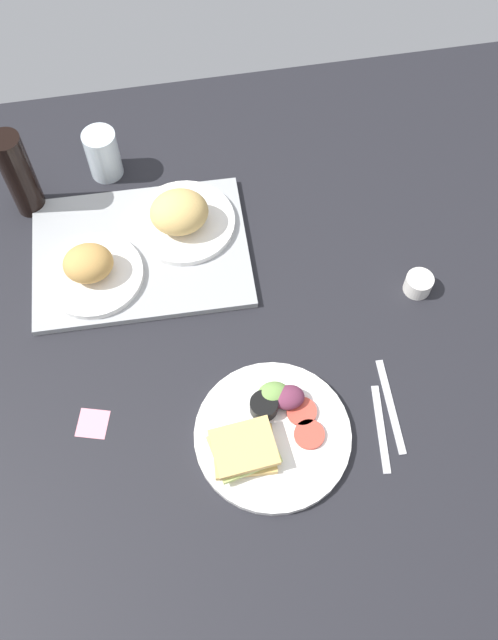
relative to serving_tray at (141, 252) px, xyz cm
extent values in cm
cube|color=black|center=(17.31, -24.90, -2.30)|extent=(190.00, 150.00, 3.00)
cube|color=#9EA0A3|center=(0.00, 0.00, 0.00)|extent=(45.96, 34.32, 1.60)
cylinder|color=white|center=(-10.00, -5.00, 1.50)|extent=(20.39, 20.39, 1.40)
ellipsoid|color=tan|center=(-10.25, -4.87, 5.64)|extent=(10.09, 8.71, 6.88)
cylinder|color=white|center=(10.00, 5.00, 1.50)|extent=(21.81, 21.81, 1.40)
ellipsoid|color=#DBB266|center=(9.24, 4.07, 6.37)|extent=(12.23, 10.56, 8.34)
cylinder|color=white|center=(19.63, -44.58, 0.00)|extent=(28.71, 28.71, 1.60)
cube|color=#DBB266|center=(13.89, -47.17, 1.50)|extent=(11.56, 9.69, 1.40)
cube|color=#B2C66B|center=(13.89, -47.17, 2.70)|extent=(12.57, 11.01, 1.00)
cube|color=#DBB266|center=(13.89, -47.17, 3.90)|extent=(11.74, 9.92, 1.40)
cylinder|color=#D14738|center=(26.09, -46.02, 1.20)|extent=(5.60, 5.60, 0.80)
cylinder|color=#D14738|center=(25.66, -41.43, 1.20)|extent=(5.60, 5.60, 0.80)
cylinder|color=black|center=(18.92, -39.56, 2.30)|extent=(5.20, 5.20, 3.00)
cylinder|color=#EFEACC|center=(18.92, -39.56, 3.40)|extent=(4.26, 4.26, 0.60)
ellipsoid|color=#729E4C|center=(21.07, -37.69, 2.60)|extent=(6.00, 4.80, 3.60)
ellipsoid|color=#6B2D47|center=(23.65, -38.84, 2.60)|extent=(6.00, 4.80, 3.60)
cylinder|color=silver|center=(-5.28, 23.92, 5.06)|extent=(7.34, 7.34, 11.72)
cylinder|color=black|center=(-22.37, 16.96, 9.66)|extent=(6.40, 6.40, 20.92)
cylinder|color=silver|center=(54.94, -18.60, 1.20)|extent=(5.60, 5.60, 4.00)
cube|color=#B7B7BC|center=(39.63, -46.58, -0.55)|extent=(3.64, 17.04, 0.50)
cube|color=#B7B7BC|center=(42.63, -42.58, -0.55)|extent=(2.13, 19.04, 0.50)
cube|color=pink|center=(-12.70, -36.24, -0.74)|extent=(6.95, 6.95, 0.12)
camera|label=1|loc=(8.10, -84.69, 119.24)|focal=38.31mm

